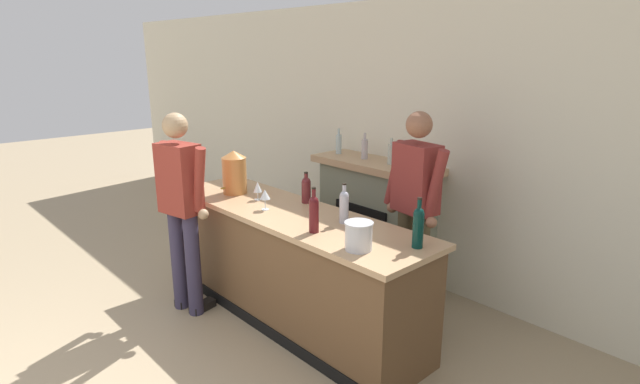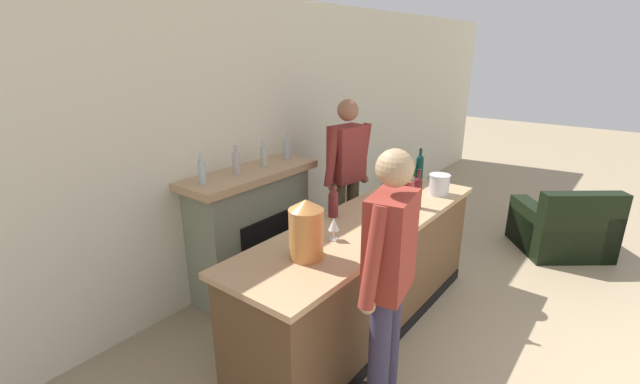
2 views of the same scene
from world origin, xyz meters
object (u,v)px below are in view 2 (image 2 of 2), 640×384
Objects in this scene: person_customer at (387,281)px; wine_bottle_port_short at (420,167)px; person_bartender at (347,179)px; wine_bottle_riesling_slim at (386,185)px; wine_bottle_rose_blush at (418,191)px; potted_plant_corner at (412,181)px; fireplace_stone at (252,229)px; wine_bottle_merlot_tall at (333,202)px; armchair_black at (564,231)px; ice_bucket_steel at (439,185)px; wine_glass_front_left at (334,225)px; copper_dispenser at (306,229)px; wine_glass_front_right at (370,215)px.

wine_bottle_port_short is (1.93, 0.72, 0.15)m from person_customer.
wine_bottle_riesling_slim is at bearing -112.11° from person_bartender.
wine_bottle_rose_blush is 0.97× the size of wine_bottle_port_short.
potted_plant_corner is 0.44× the size of person_bartender.
fireplace_stone reaches higher than wine_bottle_merlot_tall.
person_bartender is 5.32× the size of wine_bottle_rose_blush.
wine_bottle_merlot_tall is (-2.71, 1.34, 0.84)m from armchair_black.
armchair_black reaches higher than potted_plant_corner.
ice_bucket_steel reaches higher than wine_glass_front_left.
copper_dispenser is at bearing 174.39° from ice_bucket_steel.
ice_bucket_steel is at bearing -127.52° from wine_bottle_port_short.
wine_bottle_rose_blush is at bearing -104.98° from person_bartender.
copper_dispenser is (-3.77, -1.05, 0.81)m from potted_plant_corner.
copper_dispenser is at bearing -176.34° from wine_glass_front_left.
wine_bottle_riesling_slim is 0.72m from wine_glass_front_right.
ice_bucket_steel is 1.11× the size of wine_glass_front_right.
person_bartender is at bearing 67.89° from wine_bottle_riesling_slim.
copper_dispenser reaches higher than armchair_black.
armchair_black is at bearing -100.08° from potted_plant_corner.
fireplace_stone reaches higher than copper_dispenser.
wine_glass_front_left is at bearing 64.66° from person_customer.
fireplace_stone reaches higher than ice_bucket_steel.
potted_plant_corner is 3.66m from wine_glass_front_left.
wine_glass_front_left is (-3.06, 1.08, 0.83)m from armchair_black.
person_bartender is (1.47, 1.30, 0.02)m from person_customer.
armchair_black is 3.46m from person_customer.
wine_bottle_riesling_slim is (-0.23, -0.58, 0.11)m from person_bartender.
potted_plant_corner is 4.11m from person_customer.
person_customer is at bearing -85.13° from copper_dispenser.
person_customer reaches higher than wine_glass_front_right.
person_customer is 1.74m from ice_bucket_steel.
copper_dispenser reaches higher than wine_bottle_rose_blush.
person_customer is at bearing -138.61° from person_bartender.
armchair_black is 0.68× the size of person_customer.
fireplace_stone is 1.51m from copper_dispenser.
person_bartender is 10.40× the size of wine_glass_front_right.
wine_bottle_riesling_slim is at bearing 89.51° from wine_bottle_rose_blush.
person_customer is 1.96m from person_bartender.
wine_bottle_port_short is at bearing 4.41° from wine_glass_front_left.
wine_bottle_port_short is (0.70, 0.31, 0.00)m from wine_bottle_rose_blush.
ice_bucket_steel is at bearing -5.61° from copper_dispenser.
wine_bottle_rose_blush is (-2.49, -1.22, 0.76)m from potted_plant_corner.
potted_plant_corner is at bearing 16.68° from wine_glass_front_left.
wine_bottle_port_short is (-1.41, 1.21, 0.87)m from armchair_black.
ice_bucket_steel is 0.41m from wine_bottle_port_short.
ice_bucket_steel is 1.13m from wine_glass_front_right.
wine_bottle_riesling_slim is (-0.45, 0.32, 0.04)m from ice_bucket_steel.
copper_dispenser is 1.28× the size of wine_bottle_riesling_slim.
wine_glass_front_left is (-0.33, -1.22, 0.48)m from fireplace_stone.
ice_bucket_steel is at bearing -149.02° from potted_plant_corner.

